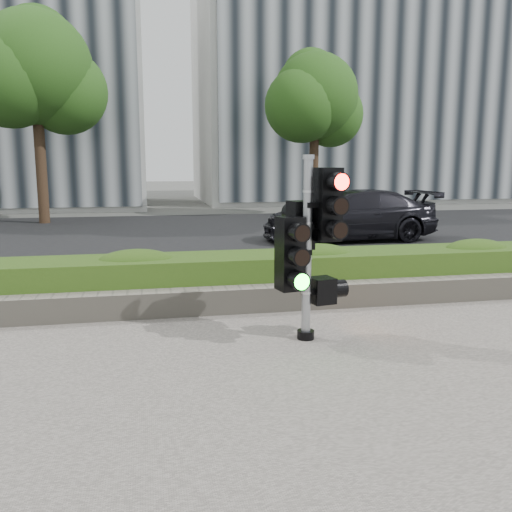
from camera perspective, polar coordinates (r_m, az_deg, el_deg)
name	(u,v)px	position (r m, az deg, el deg)	size (l,w,h in m)	color
ground	(253,363)	(5.72, -0.33, -11.23)	(120.00, 120.00, 0.00)	#51514C
sidewalk	(334,512)	(3.56, 8.26, -25.10)	(16.00, 11.00, 0.03)	#9E9389
road	(185,237)	(15.41, -7.52, 2.03)	(60.00, 13.00, 0.02)	black
curb	(215,289)	(8.69, -4.35, -3.53)	(60.00, 0.25, 0.12)	gray
stone_wall	(226,300)	(7.45, -3.16, -4.65)	(12.00, 0.32, 0.34)	gray
hedge	(220,278)	(8.04, -3.84, -2.34)	(12.00, 1.00, 0.68)	olive
building_right	(357,93)	(32.79, 10.61, 16.46)	(18.00, 10.00, 12.00)	#B7B7B2
tree_left	(35,72)	(20.33, -22.27, 17.49)	(4.61, 4.03, 7.34)	black
tree_right	(314,100)	(21.93, 6.15, 16.02)	(4.10, 3.58, 6.53)	black
traffic_signal	(308,239)	(6.18, 5.51, 1.78)	(0.76, 0.61, 2.11)	black
car_dark	(349,215)	(14.63, 9.81, 4.25)	(1.88, 4.63, 1.34)	black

